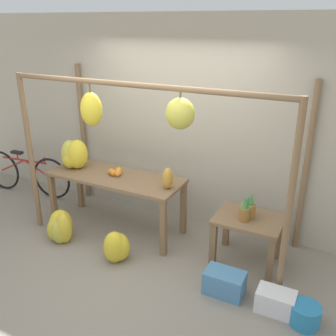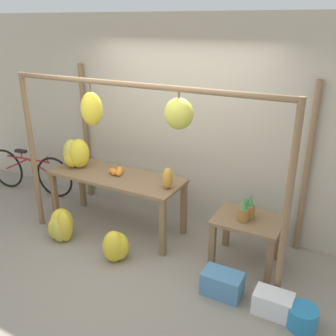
# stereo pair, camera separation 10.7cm
# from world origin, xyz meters

# --- Properties ---
(ground_plane) EXTENTS (20.00, 20.00, 0.00)m
(ground_plane) POSITION_xyz_m (0.00, 0.00, 0.00)
(ground_plane) COLOR gray
(shop_wall_back) EXTENTS (8.00, 0.08, 2.80)m
(shop_wall_back) POSITION_xyz_m (0.00, 1.44, 1.40)
(shop_wall_back) COLOR #B2A893
(shop_wall_back) RESTS_ON ground_plane
(stall_awning) EXTENTS (3.37, 1.24, 2.11)m
(stall_awning) POSITION_xyz_m (-0.00, 0.49, 1.53)
(stall_awning) COLOR brown
(stall_awning) RESTS_ON ground_plane
(display_table_main) EXTENTS (1.83, 0.67, 0.79)m
(display_table_main) POSITION_xyz_m (-0.63, 0.71, 0.68)
(display_table_main) COLOR brown
(display_table_main) RESTS_ON ground_plane
(display_table_side) EXTENTS (0.76, 0.58, 0.59)m
(display_table_side) POSITION_xyz_m (1.17, 0.75, 0.46)
(display_table_side) COLOR brown
(display_table_side) RESTS_ON ground_plane
(banana_pile_on_table) EXTENTS (0.42, 0.39, 0.41)m
(banana_pile_on_table) POSITION_xyz_m (-1.30, 0.70, 0.97)
(banana_pile_on_table) COLOR yellow
(banana_pile_on_table) RESTS_ON display_table_main
(orange_pile) EXTENTS (0.20, 0.19, 0.09)m
(orange_pile) POSITION_xyz_m (-0.64, 0.73, 0.83)
(orange_pile) COLOR orange
(orange_pile) RESTS_ON display_table_main
(pineapple_cluster) EXTENTS (0.16, 0.23, 0.30)m
(pineapple_cluster) POSITION_xyz_m (1.14, 0.74, 0.71)
(pineapple_cluster) COLOR #B27F38
(pineapple_cluster) RESTS_ON display_table_side
(banana_pile_ground_left) EXTENTS (0.44, 0.44, 0.43)m
(banana_pile_ground_left) POSITION_xyz_m (-1.11, 0.11, 0.19)
(banana_pile_ground_left) COLOR gold
(banana_pile_ground_left) RESTS_ON ground_plane
(banana_pile_ground_right) EXTENTS (0.37, 0.39, 0.40)m
(banana_pile_ground_right) POSITION_xyz_m (-0.21, 0.07, 0.19)
(banana_pile_ground_right) COLOR yellow
(banana_pile_ground_right) RESTS_ON ground_plane
(fruit_crate_white) EXTENTS (0.41, 0.26, 0.25)m
(fruit_crate_white) POSITION_xyz_m (1.12, 0.10, 0.13)
(fruit_crate_white) COLOR #4C84B2
(fruit_crate_white) RESTS_ON ground_plane
(blue_bucket) EXTENTS (0.28, 0.28, 0.21)m
(blue_bucket) POSITION_xyz_m (1.95, 0.02, 0.11)
(blue_bucket) COLOR teal
(blue_bucket) RESTS_ON ground_plane
(parked_bicycle) EXTENTS (1.68, 0.21, 0.73)m
(parked_bicycle) POSITION_xyz_m (-2.60, 0.97, 0.36)
(parked_bicycle) COLOR black
(parked_bicycle) RESTS_ON ground_plane
(papaya_pile) EXTENTS (0.17, 0.18, 0.27)m
(papaya_pile) POSITION_xyz_m (0.16, 0.67, 0.92)
(papaya_pile) COLOR gold
(papaya_pile) RESTS_ON display_table_main
(fruit_crate_purple) EXTENTS (0.37, 0.24, 0.23)m
(fruit_crate_purple) POSITION_xyz_m (1.66, 0.07, 0.11)
(fruit_crate_purple) COLOR silver
(fruit_crate_purple) RESTS_ON ground_plane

